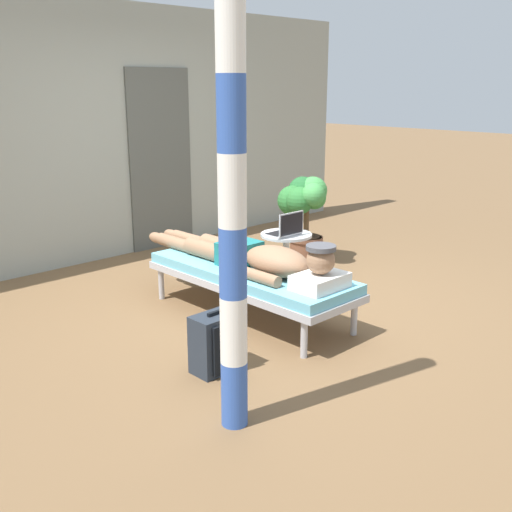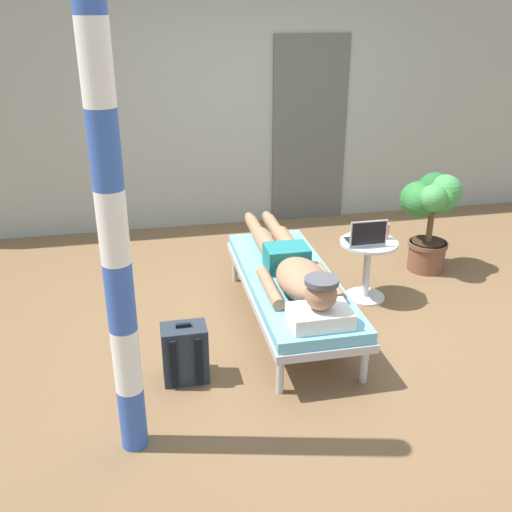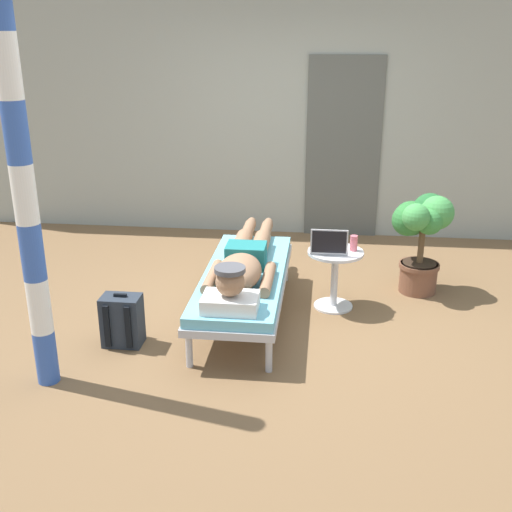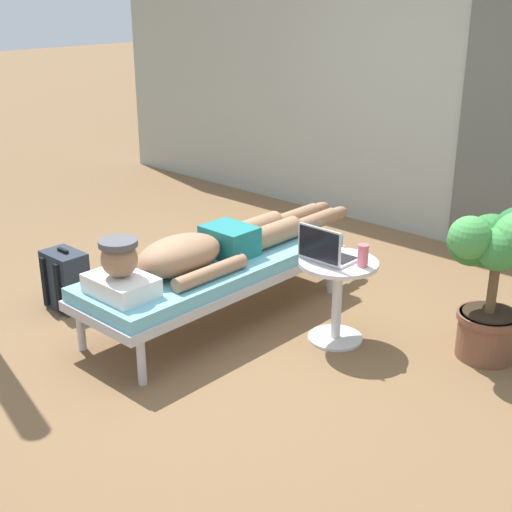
{
  "view_description": "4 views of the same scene",
  "coord_description": "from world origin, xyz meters",
  "views": [
    {
      "loc": [
        -3.53,
        -3.57,
        1.87
      ],
      "look_at": [
        -0.14,
        -0.09,
        0.49
      ],
      "focal_mm": 42.73,
      "sensor_mm": 36.0,
      "label": 1
    },
    {
      "loc": [
        -1.32,
        -4.04,
        2.36
      ],
      "look_at": [
        -0.46,
        0.12,
        0.5
      ],
      "focal_mm": 41.15,
      "sensor_mm": 36.0,
      "label": 2
    },
    {
      "loc": [
        0.4,
        -4.84,
        2.33
      ],
      "look_at": [
        -0.14,
        -0.13,
        0.56
      ],
      "focal_mm": 43.47,
      "sensor_mm": 36.0,
      "label": 3
    },
    {
      "loc": [
        2.8,
        -3.01,
        2.06
      ],
      "look_at": [
        -0.02,
        0.03,
        0.46
      ],
      "focal_mm": 49.31,
      "sensor_mm": 36.0,
      "label": 4
    }
  ],
  "objects": [
    {
      "name": "ground_plane",
      "position": [
        0.0,
        0.0,
        0.0
      ],
      "size": [
        40.0,
        40.0,
        0.0
      ],
      "primitive_type": "plane",
      "color": "brown"
    },
    {
      "name": "house_wall_back",
      "position": [
        -0.24,
        2.34,
        1.35
      ],
      "size": [
        7.6,
        0.2,
        2.7
      ],
      "primitive_type": "cube",
      "color": "#999E93",
      "rests_on": "ground"
    },
    {
      "name": "house_door_panel",
      "position": [
        0.59,
        2.23,
        1.02
      ],
      "size": [
        0.84,
        0.03,
        2.04
      ],
      "primitive_type": "cube",
      "color": "#545651",
      "rests_on": "ground"
    },
    {
      "name": "lounge_chair",
      "position": [
        -0.24,
        -0.12,
        0.35
      ],
      "size": [
        0.68,
        1.9,
        0.42
      ],
      "color": "#B7B7BC",
      "rests_on": "ground"
    },
    {
      "name": "person_reclining",
      "position": [
        -0.24,
        -0.19,
        0.52
      ],
      "size": [
        0.53,
        2.17,
        0.33
      ],
      "color": "white",
      "rests_on": "lounge_chair"
    },
    {
      "name": "side_table",
      "position": [
        0.51,
        0.18,
        0.36
      ],
      "size": [
        0.48,
        0.48,
        0.52
      ],
      "color": "silver",
      "rests_on": "ground"
    },
    {
      "name": "laptop",
      "position": [
        0.45,
        0.13,
        0.58
      ],
      "size": [
        0.31,
        0.24,
        0.23
      ],
      "color": "silver",
      "rests_on": "side_table"
    },
    {
      "name": "drink_glass",
      "position": [
        0.66,
        0.21,
        0.59
      ],
      "size": [
        0.06,
        0.06,
        0.13
      ],
      "primitive_type": "cylinder",
      "color": "#D86672",
      "rests_on": "side_table"
    },
    {
      "name": "backpack",
      "position": [
        -1.11,
        -0.69,
        0.2
      ],
      "size": [
        0.3,
        0.26,
        0.42
      ],
      "color": "#262D38",
      "rests_on": "ground"
    },
    {
      "name": "potted_plant",
      "position": [
        1.28,
        0.63,
        0.61
      ],
      "size": [
        0.55,
        0.57,
        0.92
      ],
      "color": "brown",
      "rests_on": "ground"
    },
    {
      "name": "porch_post",
      "position": [
        -1.47,
        -1.27,
        1.34
      ],
      "size": [
        0.15,
        0.15,
        2.68
      ],
      "color": "#3359B2",
      "rests_on": "ground"
    }
  ]
}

